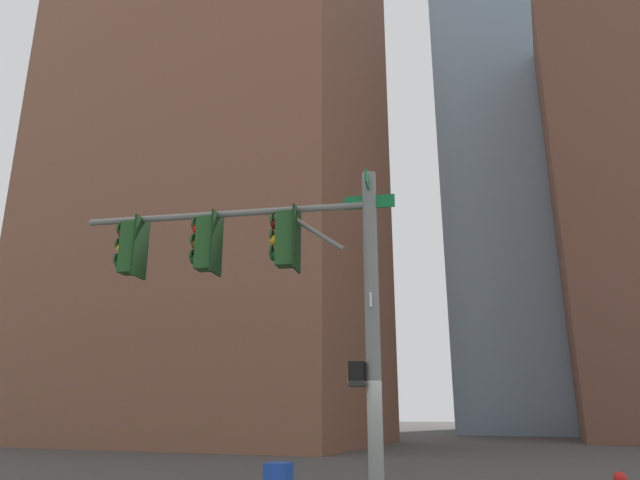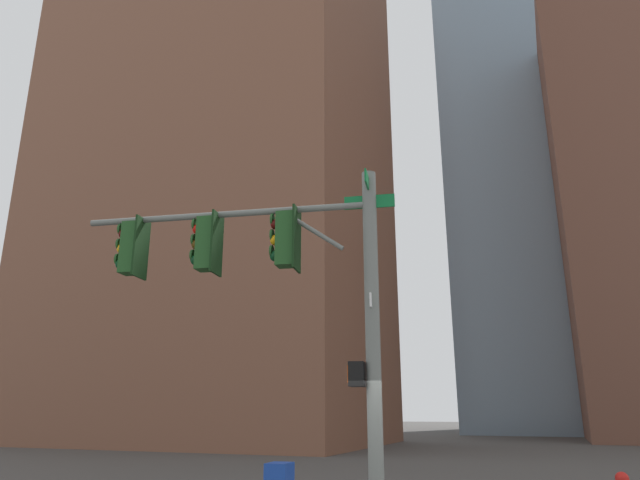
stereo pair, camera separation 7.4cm
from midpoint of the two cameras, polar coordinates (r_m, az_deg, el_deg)
signal_pole_assembly at (r=10.29m, az=-4.32°, el=-4.00°), size 5.84×1.59×6.17m
building_brick_nearside at (r=46.14m, az=-9.56°, el=14.95°), size 22.40×14.91×51.84m
building_glass_tower at (r=70.12m, az=23.11°, el=10.41°), size 23.85×23.02×64.36m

